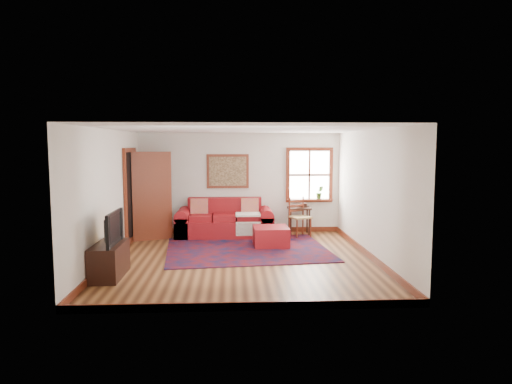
{
  "coord_description": "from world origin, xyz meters",
  "views": [
    {
      "loc": [
        -0.18,
        -8.64,
        2.22
      ],
      "look_at": [
        0.3,
        0.6,
        1.25
      ],
      "focal_mm": 32.0,
      "sensor_mm": 36.0,
      "label": 1
    }
  ],
  "objects": [
    {
      "name": "red_leather_sofa",
      "position": [
        -0.37,
        2.3,
        0.3
      ],
      "size": [
        2.33,
        0.96,
        0.91
      ],
      "color": "maroon",
      "rests_on": "ground"
    },
    {
      "name": "ground",
      "position": [
        0.0,
        0.0,
        0.0
      ],
      "size": [
        5.5,
        5.5,
        0.0
      ],
      "primitive_type": "plane",
      "color": "#462512",
      "rests_on": "ground"
    },
    {
      "name": "television",
      "position": [
        -2.23,
        -1.09,
        0.84
      ],
      "size": [
        0.13,
        0.96,
        0.55
      ],
      "primitive_type": "imported",
      "rotation": [
        0.0,
        0.0,
        1.57
      ],
      "color": "black",
      "rests_on": "media_cabinet"
    },
    {
      "name": "ladder_back_chair",
      "position": [
        1.41,
        2.16,
        0.51
      ],
      "size": [
        0.57,
        0.56,
        0.95
      ],
      "color": "tan",
      "rests_on": "ground"
    },
    {
      "name": "media_cabinet",
      "position": [
        -2.25,
        -1.05,
        0.28
      ],
      "size": [
        0.46,
        1.03,
        0.57
      ],
      "primitive_type": "cube",
      "color": "black",
      "rests_on": "ground"
    },
    {
      "name": "candle_hurricane",
      "position": [
        -2.2,
        -0.63,
        0.65
      ],
      "size": [
        0.12,
        0.12,
        0.18
      ],
      "color": "silver",
      "rests_on": "media_cabinet"
    },
    {
      "name": "doorway",
      "position": [
        -2.21,
        1.78,
        1.07
      ],
      "size": [
        0.89,
        1.08,
        2.14
      ],
      "color": "black",
      "rests_on": "ground"
    },
    {
      "name": "persian_rug",
      "position": [
        0.12,
        0.8,
        0.01
      ],
      "size": [
        3.59,
        3.0,
        0.02
      ],
      "primitive_type": "cube",
      "rotation": [
        0.0,
        0.0,
        0.1
      ],
      "color": "#5B0D12",
      "rests_on": "ground"
    },
    {
      "name": "window",
      "position": [
        1.78,
        2.7,
        1.31
      ],
      "size": [
        1.18,
        0.2,
        1.38
      ],
      "color": "white",
      "rests_on": "ground"
    },
    {
      "name": "side_table",
      "position": [
        1.46,
        2.43,
        0.55
      ],
      "size": [
        0.56,
        0.42,
        0.67
      ],
      "color": "black",
      "rests_on": "ground"
    },
    {
      "name": "room_envelope",
      "position": [
        0.0,
        0.02,
        1.65
      ],
      "size": [
        5.04,
        5.54,
        2.52
      ],
      "color": "silver",
      "rests_on": "ground"
    },
    {
      "name": "framed_artwork",
      "position": [
        -0.3,
        2.71,
        1.55
      ],
      "size": [
        1.05,
        0.07,
        0.85
      ],
      "color": "maroon",
      "rests_on": "ground"
    },
    {
      "name": "red_ottoman",
      "position": [
        0.65,
        1.12,
        0.21
      ],
      "size": [
        0.77,
        0.77,
        0.43
      ],
      "primitive_type": "cube",
      "rotation": [
        0.0,
        0.0,
        0.03
      ],
      "color": "maroon",
      "rests_on": "ground"
    }
  ]
}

